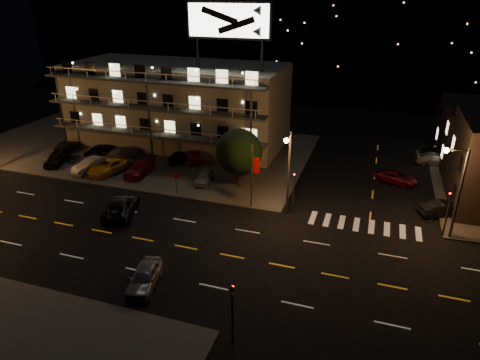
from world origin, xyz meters
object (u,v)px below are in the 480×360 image
(side_car_0, at_px, (443,209))
(road_car_west, at_px, (121,207))
(lot_car_2, at_px, (109,166))
(tree, at_px, (238,153))
(lot_car_7, at_px, (123,153))
(road_car_east, at_px, (144,277))
(lot_car_4, at_px, (204,177))

(side_car_0, height_order, road_car_west, road_car_west)
(lot_car_2, distance_m, road_car_west, 10.30)
(tree, distance_m, lot_car_7, 16.68)
(lot_car_7, bearing_deg, road_car_east, 133.32)
(lot_car_2, height_order, road_car_east, lot_car_2)
(road_car_east, distance_m, road_car_west, 11.43)
(lot_car_7, bearing_deg, side_car_0, -177.42)
(lot_car_7, bearing_deg, tree, 176.19)
(lot_car_2, xyz_separation_m, road_car_west, (6.58, -7.92, -0.12))
(lot_car_2, xyz_separation_m, side_car_0, (34.99, 1.15, -0.16))
(side_car_0, bearing_deg, road_car_east, 107.15)
(lot_car_7, height_order, road_car_west, lot_car_7)
(side_car_0, bearing_deg, lot_car_2, 68.79)
(lot_car_2, relative_size, road_car_east, 1.21)
(tree, xyz_separation_m, lot_car_7, (-16.09, 3.26, -2.99))
(lot_car_2, bearing_deg, lot_car_7, 120.03)
(lot_car_2, distance_m, lot_car_4, 11.31)
(side_car_0, distance_m, road_car_west, 29.82)
(tree, xyz_separation_m, side_car_0, (19.92, 0.06, -3.16))
(lot_car_4, distance_m, lot_car_7, 12.79)
(tree, relative_size, lot_car_4, 1.73)
(lot_car_2, relative_size, lot_car_7, 1.04)
(lot_car_2, xyz_separation_m, lot_car_4, (11.28, 0.82, -0.11))
(tree, height_order, lot_car_2, tree)
(side_car_0, relative_size, road_car_east, 1.00)
(tree, height_order, lot_car_7, tree)
(side_car_0, bearing_deg, road_car_west, 84.61)
(lot_car_2, relative_size, side_car_0, 1.21)
(tree, relative_size, side_car_0, 1.44)
(side_car_0, bearing_deg, tree, 67.08)
(side_car_0, xyz_separation_m, road_car_east, (-20.97, -17.75, 0.02))
(lot_car_7, height_order, road_car_east, lot_car_7)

